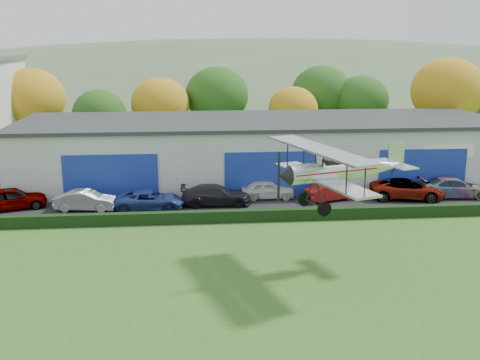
{
  "coord_description": "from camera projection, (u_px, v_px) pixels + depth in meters",
  "views": [
    {
      "loc": [
        -1.19,
        -20.11,
        11.76
      ],
      "look_at": [
        1.66,
        10.92,
        4.16
      ],
      "focal_mm": 42.8,
      "sensor_mm": 36.0,
      "label": 1
    }
  ],
  "objects": [
    {
      "name": "ground",
      "position": [
        223.0,
        350.0,
        22.34
      ],
      "size": [
        300.0,
        300.0,
        0.0
      ],
      "primitive_type": "plane",
      "color": "#2D621F",
      "rests_on": "ground"
    },
    {
      "name": "car_7",
      "position": [
        454.0,
        187.0,
        43.89
      ],
      "size": [
        5.39,
        2.52,
        1.52
      ],
      "primitive_type": "imported",
      "rotation": [
        0.0,
        0.0,
        1.5
      ],
      "color": "gray",
      "rests_on": "apron"
    },
    {
      "name": "hedge",
      "position": [
        253.0,
        216.0,
        38.19
      ],
      "size": [
        46.0,
        0.6,
        0.8
      ],
      "primitive_type": "cube",
      "color": "black",
      "rests_on": "ground"
    },
    {
      "name": "car_4",
      "position": [
        267.0,
        190.0,
        43.48
      ],
      "size": [
        4.16,
        1.74,
        1.4
      ],
      "primitive_type": "imported",
      "rotation": [
        0.0,
        0.0,
        1.55
      ],
      "color": "silver",
      "rests_on": "apron"
    },
    {
      "name": "car_2",
      "position": [
        150.0,
        200.0,
        40.71
      ],
      "size": [
        4.88,
        2.27,
        1.35
      ],
      "primitive_type": "imported",
      "rotation": [
        0.0,
        0.0,
        1.58
      ],
      "color": "navy",
      "rests_on": "apron"
    },
    {
      "name": "car_6",
      "position": [
        407.0,
        189.0,
        43.39
      ],
      "size": [
        5.84,
        3.48,
        1.52
      ],
      "primitive_type": "imported",
      "rotation": [
        0.0,
        0.0,
        1.39
      ],
      "color": "gray",
      "rests_on": "apron"
    },
    {
      "name": "car_1",
      "position": [
        86.0,
        200.0,
        40.45
      ],
      "size": [
        4.51,
        2.05,
        1.44
      ],
      "primitive_type": "imported",
      "rotation": [
        0.0,
        0.0,
        1.45
      ],
      "color": "silver",
      "rests_on": "apron"
    },
    {
      "name": "distant_hills",
      "position": [
        177.0,
        132.0,
        160.49
      ],
      "size": [
        430.0,
        196.0,
        56.0
      ],
      "color": "#4C6642",
      "rests_on": "ground"
    },
    {
      "name": "hangar",
      "position": [
        260.0,
        149.0,
        49.23
      ],
      "size": [
        40.6,
        12.6,
        5.3
      ],
      "color": "#B2B7BC",
      "rests_on": "ground"
    },
    {
      "name": "biplane",
      "position": [
        338.0,
        169.0,
        29.54
      ],
      "size": [
        7.69,
        8.69,
        3.26
      ],
      "rotation": [
        0.0,
        0.0,
        0.31
      ],
      "color": "silver"
    },
    {
      "name": "car_3",
      "position": [
        216.0,
        195.0,
        41.79
      ],
      "size": [
        5.17,
        2.19,
        1.49
      ],
      "primitive_type": "imported",
      "rotation": [
        0.0,
        0.0,
        1.55
      ],
      "color": "black",
      "rests_on": "apron"
    },
    {
      "name": "tree_belt",
      "position": [
        207.0,
        101.0,
        60.39
      ],
      "size": [
        75.7,
        13.22,
        10.12
      ],
      "color": "#3D2614",
      "rests_on": "ground"
    },
    {
      "name": "car_0",
      "position": [
        12.0,
        198.0,
        40.67
      ],
      "size": [
        5.12,
        3.38,
        1.62
      ],
      "primitive_type": "imported",
      "rotation": [
        0.0,
        0.0,
        1.91
      ],
      "color": "gray",
      "rests_on": "apron"
    },
    {
      "name": "apron",
      "position": [
        246.0,
        201.0,
        42.92
      ],
      "size": [
        48.0,
        9.0,
        0.05
      ],
      "primitive_type": "cube",
      "color": "black",
      "rests_on": "ground"
    },
    {
      "name": "car_5",
      "position": [
        331.0,
        192.0,
        43.0
      ],
      "size": [
        4.34,
        2.7,
        1.35
      ],
      "primitive_type": "imported",
      "rotation": [
        0.0,
        0.0,
        1.91
      ],
      "color": "maroon",
      "rests_on": "apron"
    }
  ]
}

